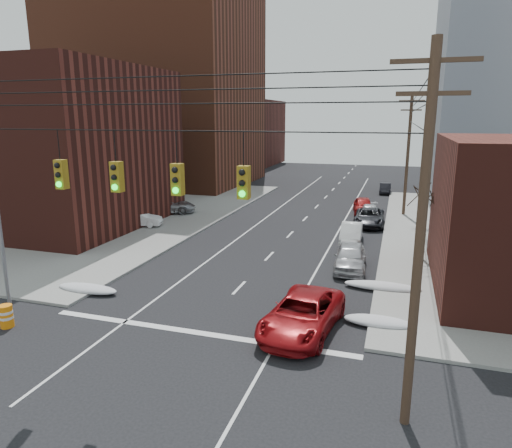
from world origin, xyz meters
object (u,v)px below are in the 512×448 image
Objects in this scene: parked_car_a at (350,257)px; parked_car_d at (370,212)px; construction_barrel at (6,316)px; red_pickup at (302,314)px; parked_car_e at (363,206)px; parked_car_f at (385,188)px; lot_car_c at (100,208)px; parked_car_c at (369,217)px; parked_car_b at (351,233)px; lot_car_a at (139,219)px; lot_car_b at (169,206)px; lot_car_d at (85,210)px.

parked_car_d is at bearing 85.60° from parked_car_a.
parked_car_a is 18.38m from construction_barrel.
red_pickup reaches higher than parked_car_e.
parked_car_a reaches higher than parked_car_f.
construction_barrel is at bearing -110.63° from parked_car_f.
parked_car_e is 0.82× the size of lot_car_c.
parked_car_b is at bearing -99.86° from parked_car_c.
lot_car_c is (-23.54, -6.84, 0.32)m from parked_car_d.
parked_car_d reaches higher than construction_barrel.
construction_barrel is at bearing -141.27° from parked_car_a.
parked_car_c is 1.37× the size of lot_car_a.
lot_car_c is 5.32× the size of construction_barrel.
red_pickup is 8.98m from parked_car_a.
red_pickup is 22.14m from lot_car_a.
parked_car_f is at bearing -52.38° from lot_car_a.
parked_car_a is at bearing -93.52° from parked_car_f.
lot_car_c is at bearing 115.81° from construction_barrel.
lot_car_b is at bearing -168.42° from parked_car_e.
parked_car_a is 1.04× the size of parked_car_e.
parked_car_e is at bearing -90.72° from lot_car_b.
lot_car_b reaches higher than lot_car_a.
parked_car_e is at bearing 103.48° from parked_car_d.
parked_car_b is 22.84m from lot_car_c.
parked_car_a is 14.73m from parked_car_d.
lot_car_b reaches higher than parked_car_f.
red_pickup is 26.24m from lot_car_b.
parked_car_b is at bearing -101.99° from lot_car_a.
lot_car_b is 23.90m from construction_barrel.
parked_car_b is (-0.59, 6.25, -0.09)m from parked_car_a.
parked_car_a is at bearing 89.35° from red_pickup.
red_pickup is 1.23× the size of parked_car_a.
lot_car_c is (-24.38, -21.88, 0.33)m from parked_car_f.
parked_car_c is 1.02× the size of lot_car_b.
parked_car_d is 1.14× the size of parked_car_f.
lot_car_c is at bearing -64.19° from lot_car_d.
parked_car_e reaches higher than lot_car_a.
lot_car_a is at bearing 145.66° from red_pickup.
parked_car_c is 5.10× the size of construction_barrel.
parked_car_b is 18.15m from lot_car_b.
parked_car_a is at bearing -95.46° from parked_car_e.
parked_car_c is at bearing -87.05° from parked_car_e.
red_pickup is at bearing -94.90° from parked_car_c.
parked_car_e reaches higher than parked_car_d.
parked_car_c is 1.17× the size of parked_car_e.
parked_car_c is (1.41, 21.04, -0.07)m from red_pickup.
parked_car_c reaches higher than construction_barrel.
lot_car_b is at bearing -74.65° from lot_car_d.
parked_car_f is 0.98× the size of lot_car_a.
lot_car_b is 1.18× the size of lot_car_d.
parked_car_d is 2.48m from parked_car_e.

